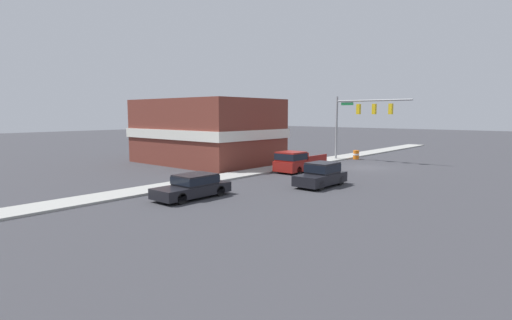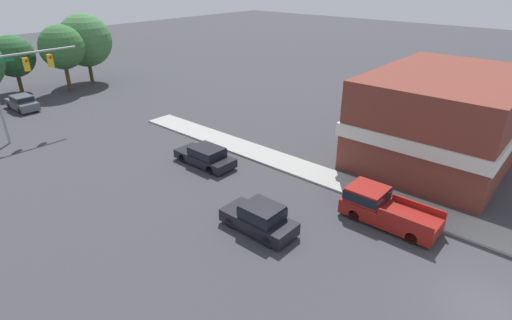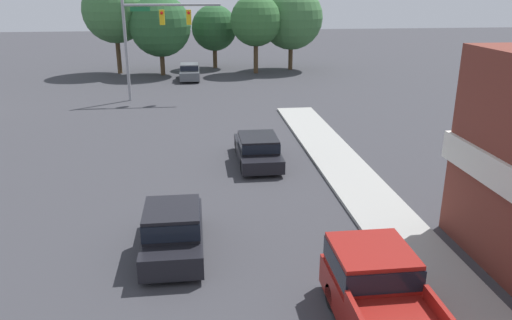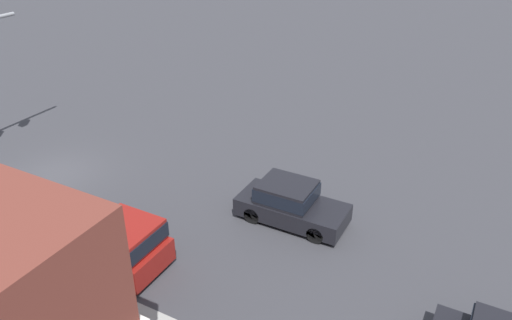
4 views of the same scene
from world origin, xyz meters
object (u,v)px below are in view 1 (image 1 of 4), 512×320
object	(u,v)px
pickup_truck_parked	(297,162)
construction_barrel	(356,155)
car_lead	(321,174)
car_oncoming	(193,186)

from	to	relation	value
pickup_truck_parked	construction_barrel	world-z (taller)	pickup_truck_parked
car_lead	construction_barrel	size ratio (longest dim) A/B	4.32
pickup_truck_parked	car_oncoming	bearing A→B (deg)	96.48
construction_barrel	pickup_truck_parked	bearing A→B (deg)	92.95
car_lead	pickup_truck_parked	bearing A→B (deg)	-41.35
car_oncoming	car_lead	bearing A→B (deg)	65.84
car_oncoming	pickup_truck_parked	distance (m)	12.96
car_oncoming	construction_barrel	bearing A→B (deg)	94.77
car_lead	car_oncoming	world-z (taller)	car_lead
car_lead	car_oncoming	size ratio (longest dim) A/B	0.89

